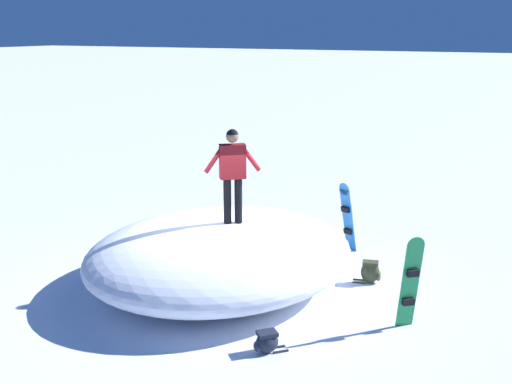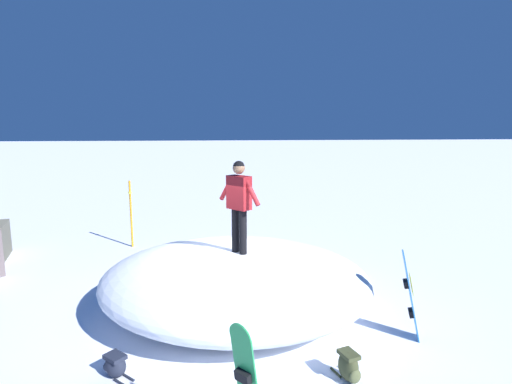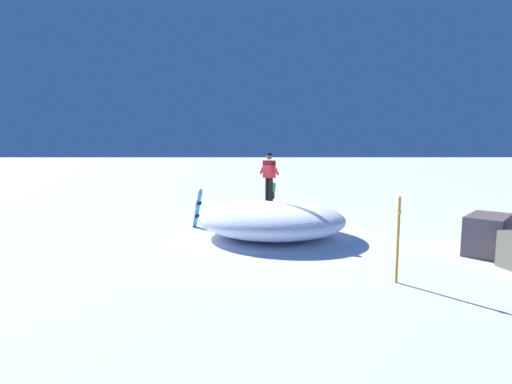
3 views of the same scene
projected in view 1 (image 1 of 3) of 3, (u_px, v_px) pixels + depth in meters
ground at (207, 289)px, 11.68m from camera, size 240.00×240.00×0.00m
snow_mound at (221, 254)px, 11.71m from camera, size 5.82×6.25×1.23m
snowboarder_standing at (233, 167)px, 11.25m from camera, size 0.86×0.70×1.71m
snowboard_primary_upright at (411, 281)px, 9.93m from camera, size 0.40×0.40×1.58m
snowboard_secondary_upright at (347, 216)px, 13.42m from camera, size 0.38×0.43×1.54m
backpack_near at (267, 342)px, 9.36m from camera, size 0.49×0.50×0.33m
backpack_far at (371, 272)px, 11.91m from camera, size 0.55×0.33×0.43m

